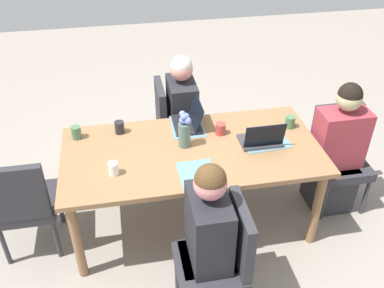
{
  "coord_description": "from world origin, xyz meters",
  "views": [
    {
      "loc": [
        0.49,
        2.61,
        2.67
      ],
      "look_at": [
        0.0,
        0.0,
        0.8
      ],
      "focal_mm": 40.17,
      "sensor_mm": 36.0,
      "label": 1
    }
  ],
  "objects_px": {
    "person_near_left_near": "(182,123)",
    "person_head_left_left_far": "(336,155)",
    "flower_vase": "(184,129)",
    "coffee_mug_centre_left": "(120,127)",
    "chair_near_left_near": "(173,122)",
    "coffee_mug_near_left": "(220,129)",
    "coffee_mug_far_left": "(290,122)",
    "chair_far_left_mid": "(221,256)",
    "chair_head_left_left_far": "(338,152)",
    "chair_head_right_right_near": "(24,202)",
    "coffee_mug_near_right": "(76,132)",
    "person_far_left_mid": "(208,248)",
    "dining_table": "(192,158)",
    "coffee_mug_centre_right": "(113,169)",
    "laptop_near_left_near": "(190,121)",
    "laptop_head_left_left_far": "(261,139)"
  },
  "relations": [
    {
      "from": "person_near_left_near",
      "to": "person_head_left_left_far",
      "type": "relative_size",
      "value": 1.0
    },
    {
      "from": "person_head_left_left_far",
      "to": "flower_vase",
      "type": "height_order",
      "value": "person_head_left_left_far"
    },
    {
      "from": "coffee_mug_centre_left",
      "to": "chair_near_left_near",
      "type": "bearing_deg",
      "value": -136.72
    },
    {
      "from": "coffee_mug_near_left",
      "to": "coffee_mug_far_left",
      "type": "bearing_deg",
      "value": 179.1
    },
    {
      "from": "chair_far_left_mid",
      "to": "chair_head_left_left_far",
      "type": "relative_size",
      "value": 1.0
    },
    {
      "from": "chair_head_right_right_near",
      "to": "coffee_mug_near_right",
      "type": "bearing_deg",
      "value": -136.21
    },
    {
      "from": "person_far_left_mid",
      "to": "coffee_mug_near_right",
      "type": "relative_size",
      "value": 11.43
    },
    {
      "from": "flower_vase",
      "to": "coffee_mug_near_left",
      "type": "xyz_separation_m",
      "value": [
        -0.31,
        -0.11,
        -0.1
      ]
    },
    {
      "from": "chair_head_right_right_near",
      "to": "flower_vase",
      "type": "xyz_separation_m",
      "value": [
        -1.23,
        -0.14,
        0.4
      ]
    },
    {
      "from": "person_head_left_left_far",
      "to": "coffee_mug_near_left",
      "type": "height_order",
      "value": "person_head_left_left_far"
    },
    {
      "from": "dining_table",
      "to": "person_far_left_mid",
      "type": "distance_m",
      "value": 0.79
    },
    {
      "from": "person_near_left_near",
      "to": "person_far_left_mid",
      "type": "relative_size",
      "value": 1.0
    },
    {
      "from": "person_far_left_mid",
      "to": "coffee_mug_far_left",
      "type": "distance_m",
      "value": 1.32
    },
    {
      "from": "chair_head_right_right_near",
      "to": "coffee_mug_centre_right",
      "type": "distance_m",
      "value": 0.76
    },
    {
      "from": "chair_far_left_mid",
      "to": "flower_vase",
      "type": "height_order",
      "value": "flower_vase"
    },
    {
      "from": "chair_near_left_near",
      "to": "chair_head_right_right_near",
      "type": "height_order",
      "value": "same"
    },
    {
      "from": "dining_table",
      "to": "coffee_mug_far_left",
      "type": "height_order",
      "value": "coffee_mug_far_left"
    },
    {
      "from": "coffee_mug_centre_right",
      "to": "dining_table",
      "type": "bearing_deg",
      "value": -162.2
    },
    {
      "from": "person_far_left_mid",
      "to": "chair_head_right_right_near",
      "type": "distance_m",
      "value": 1.43
    },
    {
      "from": "chair_far_left_mid",
      "to": "coffee_mug_near_left",
      "type": "relative_size",
      "value": 9.69
    },
    {
      "from": "chair_head_left_left_far",
      "to": "person_head_left_left_far",
      "type": "height_order",
      "value": "person_head_left_left_far"
    },
    {
      "from": "chair_near_left_near",
      "to": "coffee_mug_near_right",
      "type": "relative_size",
      "value": 8.61
    },
    {
      "from": "laptop_near_left_near",
      "to": "coffee_mug_centre_right",
      "type": "height_order",
      "value": "laptop_near_left_near"
    },
    {
      "from": "person_near_left_near",
      "to": "person_head_left_left_far",
      "type": "bearing_deg",
      "value": 147.97
    },
    {
      "from": "coffee_mug_near_left",
      "to": "coffee_mug_centre_left",
      "type": "distance_m",
      "value": 0.81
    },
    {
      "from": "chair_head_left_left_far",
      "to": "person_near_left_near",
      "type": "bearing_deg",
      "value": -28.16
    },
    {
      "from": "chair_far_left_mid",
      "to": "coffee_mug_near_left",
      "type": "xyz_separation_m",
      "value": [
        -0.23,
        -1.01,
        0.3
      ]
    },
    {
      "from": "person_near_left_near",
      "to": "chair_head_left_left_far",
      "type": "relative_size",
      "value": 1.33
    },
    {
      "from": "flower_vase",
      "to": "coffee_mug_centre_left",
      "type": "bearing_deg",
      "value": -29.63
    },
    {
      "from": "coffee_mug_centre_right",
      "to": "coffee_mug_far_left",
      "type": "xyz_separation_m",
      "value": [
        -1.44,
        -0.35,
        0.0
      ]
    },
    {
      "from": "chair_head_left_left_far",
      "to": "flower_vase",
      "type": "relative_size",
      "value": 2.98
    },
    {
      "from": "coffee_mug_centre_left",
      "to": "person_near_left_near",
      "type": "bearing_deg",
      "value": -144.44
    },
    {
      "from": "coffee_mug_near_right",
      "to": "coffee_mug_centre_left",
      "type": "relative_size",
      "value": 1.05
    },
    {
      "from": "chair_far_left_mid",
      "to": "coffee_mug_near_left",
      "type": "height_order",
      "value": "chair_far_left_mid"
    },
    {
      "from": "flower_vase",
      "to": "coffee_mug_near_right",
      "type": "xyz_separation_m",
      "value": [
        0.82,
        -0.26,
        -0.1
      ]
    },
    {
      "from": "coffee_mug_near_left",
      "to": "coffee_mug_centre_left",
      "type": "height_order",
      "value": "coffee_mug_centre_left"
    },
    {
      "from": "dining_table",
      "to": "coffee_mug_near_right",
      "type": "relative_size",
      "value": 18.87
    },
    {
      "from": "laptop_head_left_left_far",
      "to": "chair_head_left_left_far",
      "type": "bearing_deg",
      "value": -171.84
    },
    {
      "from": "person_head_left_left_far",
      "to": "chair_head_left_left_far",
      "type": "bearing_deg",
      "value": -128.76
    },
    {
      "from": "coffee_mug_near_right",
      "to": "coffee_mug_far_left",
      "type": "bearing_deg",
      "value": 174.8
    },
    {
      "from": "chair_far_left_mid",
      "to": "chair_head_right_right_near",
      "type": "xyz_separation_m",
      "value": [
        1.32,
        -0.76,
        0.0
      ]
    },
    {
      "from": "person_head_left_left_far",
      "to": "coffee_mug_near_right",
      "type": "xyz_separation_m",
      "value": [
        2.09,
        -0.31,
        0.28
      ]
    },
    {
      "from": "person_near_left_near",
      "to": "coffee_mug_near_left",
      "type": "bearing_deg",
      "value": 110.75
    },
    {
      "from": "person_head_left_left_far",
      "to": "coffee_mug_near_right",
      "type": "height_order",
      "value": "person_head_left_left_far"
    },
    {
      "from": "dining_table",
      "to": "chair_head_left_left_far",
      "type": "distance_m",
      "value": 1.3
    },
    {
      "from": "chair_head_left_left_far",
      "to": "flower_vase",
      "type": "distance_m",
      "value": 1.39
    },
    {
      "from": "chair_far_left_mid",
      "to": "coffee_mug_centre_left",
      "type": "distance_m",
      "value": 1.34
    },
    {
      "from": "dining_table",
      "to": "coffee_mug_centre_right",
      "type": "xyz_separation_m",
      "value": [
        0.6,
        0.19,
        0.13
      ]
    },
    {
      "from": "laptop_near_left_near",
      "to": "coffee_mug_near_right",
      "type": "xyz_separation_m",
      "value": [
        0.91,
        0.02,
        0.01
      ]
    },
    {
      "from": "laptop_near_left_near",
      "to": "laptop_head_left_left_far",
      "type": "relative_size",
      "value": 1.0
    }
  ]
}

